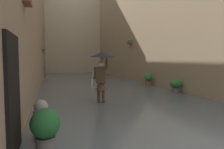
# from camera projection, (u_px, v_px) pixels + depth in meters

# --- Properties ---
(ground_plane) EXTENTS (61.63, 61.63, 0.00)m
(ground_plane) POSITION_uv_depth(u_px,v_px,m) (92.00, 84.00, 14.75)
(ground_plane) COLOR gray
(flood_water) EXTENTS (7.85, 30.65, 0.09)m
(flood_water) POSITION_uv_depth(u_px,v_px,m) (92.00, 83.00, 14.74)
(flood_water) COLOR #515B60
(flood_water) RESTS_ON ground_plane
(building_facade_left) EXTENTS (2.04, 28.65, 10.95)m
(building_facade_left) POSITION_uv_depth(u_px,v_px,m) (148.00, 12.00, 15.62)
(building_facade_left) COLOR tan
(building_facade_left) RESTS_ON ground_plane
(building_facade_right) EXTENTS (2.04, 28.65, 10.91)m
(building_facade_right) POSITION_uv_depth(u_px,v_px,m) (24.00, 3.00, 13.07)
(building_facade_right) COLOR gray
(building_facade_right) RESTS_ON ground_plane
(building_facade_far) EXTENTS (10.65, 1.80, 13.57)m
(building_facade_far) POSITION_uv_depth(u_px,v_px,m) (73.00, 22.00, 26.89)
(building_facade_far) COLOR beige
(building_facade_far) RESTS_ON ground_plane
(person_wading) EXTENTS (1.05, 1.05, 2.15)m
(person_wading) POSITION_uv_depth(u_px,v_px,m) (102.00, 66.00, 7.85)
(person_wading) COLOR black
(person_wading) RESTS_ON ground_plane
(potted_plant_near_left) EXTENTS (0.50, 0.50, 0.89)m
(potted_plant_near_left) POSITION_uv_depth(u_px,v_px,m) (148.00, 80.00, 13.20)
(potted_plant_near_left) COLOR brown
(potted_plant_near_left) RESTS_ON ground_plane
(potted_plant_mid_left) EXTENTS (0.59, 0.59, 0.77)m
(potted_plant_mid_left) POSITION_uv_depth(u_px,v_px,m) (176.00, 85.00, 10.33)
(potted_plant_mid_left) COLOR #66605B
(potted_plant_mid_left) RESTS_ON ground_plane
(potted_plant_mid_right) EXTENTS (0.52, 0.52, 0.91)m
(potted_plant_mid_right) POSITION_uv_depth(u_px,v_px,m) (45.00, 129.00, 3.56)
(potted_plant_mid_right) COLOR #66605B
(potted_plant_mid_right) RESTS_ON ground_plane
(mooring_bollard) EXTENTS (0.32, 0.32, 0.93)m
(mooring_bollard) POSITION_uv_depth(u_px,v_px,m) (41.00, 122.00, 4.25)
(mooring_bollard) COLOR gray
(mooring_bollard) RESTS_ON ground_plane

